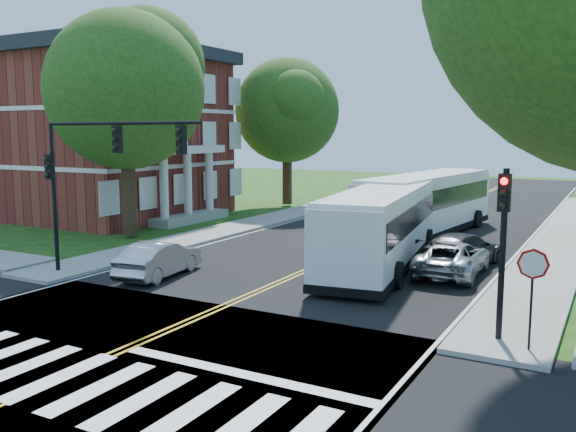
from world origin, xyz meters
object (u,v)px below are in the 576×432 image
Objects in this scene: suv at (452,258)px; bus_follow at (428,203)px; signal_nw at (96,162)px; dark_sedan at (462,250)px; hatchback at (159,259)px; signal_ne at (503,231)px; bus_lead at (383,225)px.

bus_follow is at bearing -69.61° from suv.
dark_sedan is (11.07, 8.87, -3.67)m from signal_nw.
hatchback is 11.16m from suv.
hatchback is (-12.60, 1.56, -2.28)m from signal_ne.
bus_lead is at bearing -9.61° from suv.
signal_ne reaches higher than hatchback.
suv is (-2.95, 7.16, -2.30)m from signal_ne.
signal_nw is at bearing 35.06° from bus_lead.
suv is at bearing 103.51° from dark_sedan.
dark_sedan is at bearing 108.63° from signal_ne.
signal_ne is 0.36× the size of bus_lead.
hatchback reaches higher than suv.
dark_sedan is (3.42, -6.92, -1.02)m from bus_follow.
bus_follow reaches higher than suv.
bus_follow is at bearing 64.15° from signal_nw.
signal_ne is 0.35× the size of bus_follow.
bus_follow is at bearing 112.08° from signal_ne.
bus_lead is at bearing 128.03° from signal_ne.
bus_follow is at bearing -121.67° from hatchback.
signal_nw is at bearing 70.31° from bus_follow.
bus_follow reaches higher than dark_sedan.
signal_nw is 17.75m from bus_follow.
signal_nw is 4.27m from hatchback.
suv is at bearing 32.85° from signal_nw.
bus_lead is 8.21m from bus_follow.
suv is (3.45, -8.62, -1.05)m from bus_follow.
bus_lead is 3.18m from suv.
bus_follow reaches higher than bus_lead.
bus_lead is (8.12, 7.60, -2.71)m from signal_nw.
hatchback is (-6.66, -6.03, -0.98)m from bus_lead.
signal_nw reaches higher than suv.
hatchback is (-6.19, -14.23, -1.03)m from bus_follow.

